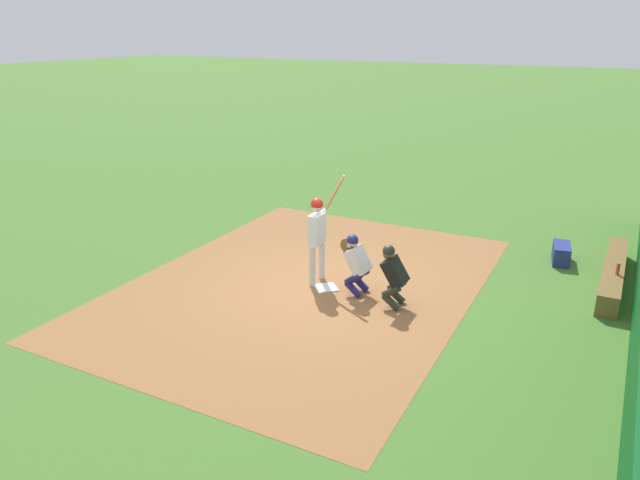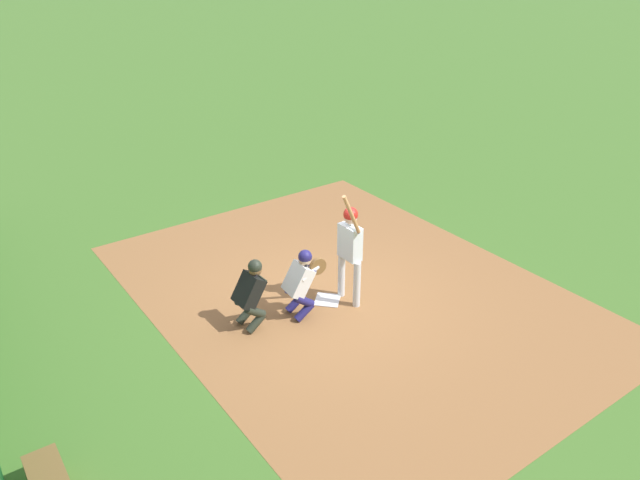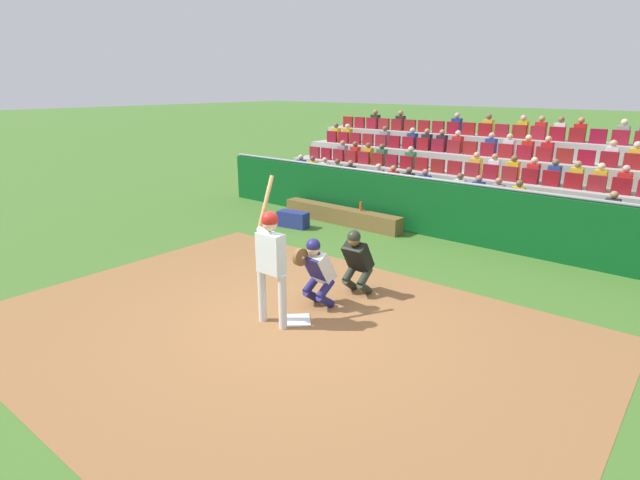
{
  "view_description": "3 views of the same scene",
  "coord_description": "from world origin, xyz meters",
  "px_view_note": "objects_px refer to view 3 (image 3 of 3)",
  "views": [
    {
      "loc": [
        -9.87,
        -5.19,
        5.11
      ],
      "look_at": [
        -0.28,
        -0.01,
        1.16
      ],
      "focal_mm": 33.06,
      "sensor_mm": 36.0,
      "label": 1
    },
    {
      "loc": [
        7.69,
        -5.49,
        6.07
      ],
      "look_at": [
        0.04,
        -0.19,
        1.32
      ],
      "focal_mm": 34.41,
      "sensor_mm": 36.0,
      "label": 2
    },
    {
      "loc": [
        -5.05,
        5.41,
        3.66
      ],
      "look_at": [
        0.24,
        -0.88,
        1.12
      ],
      "focal_mm": 28.3,
      "sensor_mm": 36.0,
      "label": 3
    }
  ],
  "objects_px": {
    "home_plate_marker": "(296,320)",
    "home_plate_umpire": "(357,259)",
    "water_bottle_on_bench": "(361,206)",
    "batter_at_plate": "(271,255)",
    "equipment_duffel_bag": "(293,219)",
    "catcher_crouching": "(316,268)",
    "dugout_bench": "(341,215)"
  },
  "relations": [
    {
      "from": "catcher_crouching",
      "to": "equipment_duffel_bag",
      "type": "distance_m",
      "value": 5.14
    },
    {
      "from": "home_plate_marker",
      "to": "batter_at_plate",
      "type": "bearing_deg",
      "value": 54.95
    },
    {
      "from": "home_plate_marker",
      "to": "home_plate_umpire",
      "type": "height_order",
      "value": "home_plate_umpire"
    },
    {
      "from": "catcher_crouching",
      "to": "water_bottle_on_bench",
      "type": "relative_size",
      "value": 5.23
    },
    {
      "from": "catcher_crouching",
      "to": "home_plate_umpire",
      "type": "relative_size",
      "value": 1.01
    },
    {
      "from": "catcher_crouching",
      "to": "water_bottle_on_bench",
      "type": "bearing_deg",
      "value": -62.54
    },
    {
      "from": "batter_at_plate",
      "to": "catcher_crouching",
      "type": "distance_m",
      "value": 1.05
    },
    {
      "from": "catcher_crouching",
      "to": "dugout_bench",
      "type": "bearing_deg",
      "value": -56.56
    },
    {
      "from": "home_plate_marker",
      "to": "dugout_bench",
      "type": "distance_m",
      "value": 6.08
    },
    {
      "from": "home_plate_marker",
      "to": "equipment_duffel_bag",
      "type": "height_order",
      "value": "equipment_duffel_bag"
    },
    {
      "from": "water_bottle_on_bench",
      "to": "equipment_duffel_bag",
      "type": "distance_m",
      "value": 1.84
    },
    {
      "from": "batter_at_plate",
      "to": "home_plate_marker",
      "type": "bearing_deg",
      "value": -125.05
    },
    {
      "from": "home_plate_marker",
      "to": "water_bottle_on_bench",
      "type": "bearing_deg",
      "value": -64.43
    },
    {
      "from": "batter_at_plate",
      "to": "water_bottle_on_bench",
      "type": "height_order",
      "value": "batter_at_plate"
    },
    {
      "from": "dugout_bench",
      "to": "equipment_duffel_bag",
      "type": "relative_size",
      "value": 4.51
    },
    {
      "from": "batter_at_plate",
      "to": "home_plate_umpire",
      "type": "height_order",
      "value": "batter_at_plate"
    },
    {
      "from": "home_plate_umpire",
      "to": "catcher_crouching",
      "type": "bearing_deg",
      "value": 77.26
    },
    {
      "from": "home_plate_umpire",
      "to": "home_plate_marker",
      "type": "bearing_deg",
      "value": 86.43
    },
    {
      "from": "dugout_bench",
      "to": "equipment_duffel_bag",
      "type": "xyz_separation_m",
      "value": [
        0.74,
        1.13,
        -0.01
      ]
    },
    {
      "from": "dugout_bench",
      "to": "catcher_crouching",
      "type": "bearing_deg",
      "value": 123.44
    },
    {
      "from": "equipment_duffel_bag",
      "to": "home_plate_umpire",
      "type": "bearing_deg",
      "value": 137.41
    },
    {
      "from": "batter_at_plate",
      "to": "dugout_bench",
      "type": "bearing_deg",
      "value": -62.21
    },
    {
      "from": "water_bottle_on_bench",
      "to": "equipment_duffel_bag",
      "type": "relative_size",
      "value": 0.29
    },
    {
      "from": "home_plate_marker",
      "to": "home_plate_umpire",
      "type": "xyz_separation_m",
      "value": [
        -0.09,
        -1.5,
        0.67
      ]
    },
    {
      "from": "home_plate_marker",
      "to": "batter_at_plate",
      "type": "distance_m",
      "value": 1.21
    },
    {
      "from": "catcher_crouching",
      "to": "equipment_duffel_bag",
      "type": "height_order",
      "value": "catcher_crouching"
    },
    {
      "from": "batter_at_plate",
      "to": "dugout_bench",
      "type": "distance_m",
      "value": 6.31
    },
    {
      "from": "dugout_bench",
      "to": "water_bottle_on_bench",
      "type": "bearing_deg",
      "value": -173.63
    },
    {
      "from": "catcher_crouching",
      "to": "water_bottle_on_bench",
      "type": "height_order",
      "value": "catcher_crouching"
    },
    {
      "from": "batter_at_plate",
      "to": "water_bottle_on_bench",
      "type": "bearing_deg",
      "value": -67.64
    },
    {
      "from": "home_plate_umpire",
      "to": "dugout_bench",
      "type": "distance_m",
      "value": 4.94
    },
    {
      "from": "water_bottle_on_bench",
      "to": "batter_at_plate",
      "type": "bearing_deg",
      "value": 112.36
    }
  ]
}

